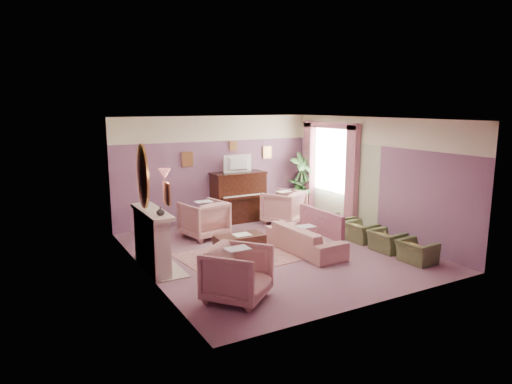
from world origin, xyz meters
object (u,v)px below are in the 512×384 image
olive_chair_b (387,238)px  olive_chair_d (338,221)px  piano (238,197)px  floral_armchair_left (204,217)px  sofa (305,234)px  floral_armchair_front (237,271)px  olive_chair_c (360,229)px  side_table (297,202)px  television (239,162)px  floral_armchair_right (284,205)px  coffee_table (240,246)px  olive_chair_a (417,248)px

olive_chair_b → olive_chair_d: size_ratio=1.00×
piano → floral_armchair_left: 1.68m
sofa → floral_armchair_front: bearing=-147.9°
olive_chair_c → side_table: size_ratio=0.97×
sofa → floral_armchair_front: size_ratio=2.02×
olive_chair_b → olive_chair_c: (0.00, 0.82, 0.00)m
television → side_table: 2.26m
sofa → floral_armchair_left: 2.54m
olive_chair_c → floral_armchair_front: bearing=-159.1°
floral_armchair_front → olive_chair_c: floral_armchair_front is taller
floral_armchair_left → floral_armchair_right: 2.33m
coffee_table → floral_armchair_right: (2.23, 1.82, 0.26)m
floral_armchair_left → olive_chair_b: 4.16m
floral_armchair_front → olive_chair_b: (3.89, 0.66, -0.19)m
olive_chair_a → side_table: size_ratio=0.97×
television → olive_chair_a: size_ratio=1.17×
floral_armchair_left → olive_chair_a: (2.99, -3.71, -0.19)m
floral_armchair_right → floral_armchair_left: bearing=-176.1°
television → floral_armchair_front: bearing=-117.3°
olive_chair_b → olive_chair_c: same height
television → olive_chair_d: size_ratio=1.17×
olive_chair_b → olive_chair_d: (0.00, 1.64, 0.00)m
olive_chair_b → piano: bearing=112.6°
olive_chair_a → olive_chair_c: 1.64m
coffee_table → floral_armchair_left: size_ratio=1.04×
coffee_table → olive_chair_c: size_ratio=1.47×
piano → floral_armchair_right: piano is taller
piano → sofa: bearing=-88.9°
coffee_table → olive_chair_c: olive_chair_c is taller
olive_chair_d → television: bearing=126.7°
olive_chair_a → olive_chair_c: same height
piano → floral_armchair_left: bearing=-146.0°
sofa → olive_chair_d: (1.54, 0.83, -0.10)m
olive_chair_d → floral_armchair_right: bearing=115.1°
floral_armchair_front → olive_chair_c: size_ratio=1.41×
sofa → olive_chair_a: size_ratio=2.85×
sofa → floral_armchair_front: 2.78m
coffee_table → piano: bearing=63.6°
television → olive_chair_d: (1.60, -2.14, -1.31)m
olive_chair_c → sofa: bearing=-179.7°
floral_armchair_left → side_table: 3.39m
floral_armchair_left → olive_chair_d: bearing=-22.8°
floral_armchair_right → olive_chair_a: floral_armchair_right is taller
coffee_table → floral_armchair_right: 2.89m
television → olive_chair_d: 2.97m
sofa → side_table: bearing=58.6°
floral_armchair_right → olive_chair_b: floral_armchair_right is taller
piano → television: size_ratio=1.75×
floral_armchair_front → olive_chair_d: floral_armchair_front is taller
floral_armchair_left → olive_chair_a: floral_armchair_left is taller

